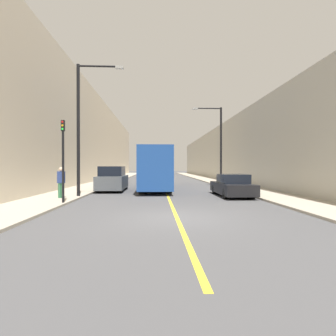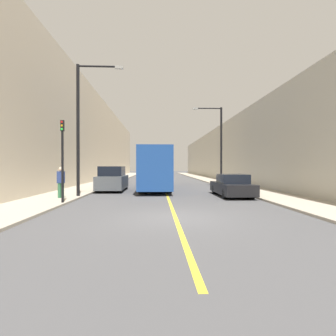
{
  "view_description": "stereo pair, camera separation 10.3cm",
  "coord_description": "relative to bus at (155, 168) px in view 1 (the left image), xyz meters",
  "views": [
    {
      "loc": [
        -0.82,
        -9.97,
        1.96
      ],
      "look_at": [
        0.24,
        11.85,
        1.83
      ],
      "focal_mm": 28.0,
      "sensor_mm": 36.0,
      "label": 1
    },
    {
      "loc": [
        -0.72,
        -9.98,
        1.96
      ],
      "look_at": [
        0.24,
        11.85,
        1.83
      ],
      "focal_mm": 28.0,
      "sensor_mm": 36.0,
      "label": 2
    }
  ],
  "objects": [
    {
      "name": "traffic_light",
      "position": [
        -4.71,
        -9.04,
        0.59
      ],
      "size": [
        0.16,
        0.18,
        4.2
      ],
      "color": "black",
      "rests_on": "sidewalk_left"
    },
    {
      "name": "sidewalk_left",
      "position": [
        -6.05,
        17.33,
        -1.76
      ],
      "size": [
        3.08,
        72.0,
        0.11
      ],
      "primitive_type": "cube",
      "color": "#A89E8C",
      "rests_on": "ground"
    },
    {
      "name": "building_row_right",
      "position": [
        11.24,
        17.33,
        2.14
      ],
      "size": [
        4.0,
        72.0,
        7.91
      ],
      "primitive_type": "cube",
      "color": "#B7B2A3",
      "rests_on": "ground"
    },
    {
      "name": "building_row_left",
      "position": [
        -9.59,
        17.33,
        3.96
      ],
      "size": [
        4.0,
        72.0,
        11.56
      ],
      "primitive_type": "cube",
      "color": "beige",
      "rests_on": "ground"
    },
    {
      "name": "road_center_line",
      "position": [
        0.82,
        17.33,
        -1.81
      ],
      "size": [
        0.16,
        72.0,
        0.01
      ],
      "primitive_type": "cube",
      "color": "gold",
      "rests_on": "ground"
    },
    {
      "name": "sidewalk_right",
      "position": [
        7.7,
        17.33,
        -1.76
      ],
      "size": [
        3.08,
        72.0,
        0.11
      ],
      "primitive_type": "cube",
      "color": "#A89E8C",
      "rests_on": "ground"
    },
    {
      "name": "bus",
      "position": [
        0.0,
        0.0,
        0.0
      ],
      "size": [
        2.43,
        11.35,
        3.39
      ],
      "color": "#1E4793",
      "rests_on": "ground"
    },
    {
      "name": "street_lamp_right",
      "position": [
        6.19,
        2.79,
        2.69
      ],
      "size": [
        2.92,
        0.24,
        7.64
      ],
      "color": "black",
      "rests_on": "sidewalk_right"
    },
    {
      "name": "ground_plane",
      "position": [
        0.82,
        -12.67,
        -1.82
      ],
      "size": [
        200.0,
        200.0,
        0.0
      ],
      "primitive_type": "plane",
      "color": "#474749"
    },
    {
      "name": "car_right_near",
      "position": [
        5.06,
        -5.66,
        -1.15
      ],
      "size": [
        1.9,
        4.74,
        1.46
      ],
      "color": "black",
      "rests_on": "ground"
    },
    {
      "name": "pedestrian",
      "position": [
        -5.5,
        -7.06,
        -0.77
      ],
      "size": [
        0.4,
        0.25,
        1.81
      ],
      "color": "#336B47",
      "rests_on": "sidewalk_left"
    },
    {
      "name": "street_lamp_left",
      "position": [
        -4.56,
        -6.04,
        2.99
      ],
      "size": [
        2.92,
        0.24,
        8.22
      ],
      "color": "black",
      "rests_on": "sidewalk_left"
    },
    {
      "name": "parked_suv_left",
      "position": [
        -3.4,
        -1.61,
        -0.91
      ],
      "size": [
        2.01,
        4.62,
        1.97
      ],
      "color": "#51565B",
      "rests_on": "ground"
    }
  ]
}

